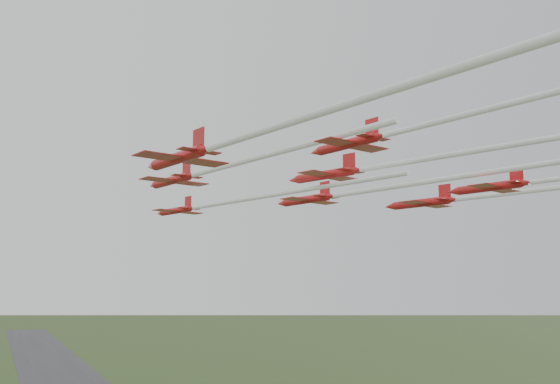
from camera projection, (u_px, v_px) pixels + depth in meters
name	position (u px, v px, depth m)	size (l,w,h in m)	color
jet_lead	(221.00, 203.00, 91.41)	(18.34, 48.86, 2.50)	red
jet_row2_left	(208.00, 171.00, 75.47)	(14.45, 43.73, 2.73)	red
jet_row2_right	(390.00, 187.00, 81.34)	(21.67, 61.40, 2.86)	red
jet_row3_left	(271.00, 128.00, 48.00)	(17.81, 57.54, 2.71)	red
jet_row3_mid	(423.00, 159.00, 68.41)	(23.55, 54.70, 2.76)	red
jet_row3_right	(503.00, 194.00, 81.86)	(21.13, 53.45, 2.89)	red
jet_row4_left	(457.00, 117.00, 50.38)	(15.34, 50.00, 2.35)	red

